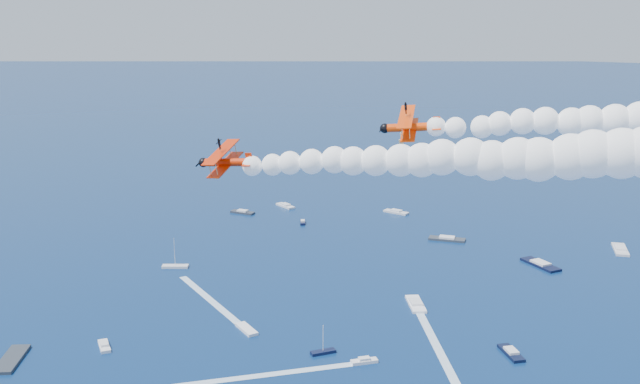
% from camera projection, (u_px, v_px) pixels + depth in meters
% --- Properties ---
extents(biplane_lead, '(9.50, 10.89, 7.21)m').
position_uv_depth(biplane_lead, '(411.00, 127.00, 94.16)').
color(biplane_lead, '#F73E05').
extents(biplane_trail, '(8.49, 9.85, 7.05)m').
position_uv_depth(biplane_trail, '(227.00, 162.00, 92.64)').
color(biplane_trail, red).
extents(smoke_trail_lead, '(50.83, 26.46, 9.25)m').
position_uv_depth(smoke_trail_lead, '(627.00, 118.00, 89.11)').
color(smoke_trail_lead, white).
extents(smoke_trail_trail, '(50.32, 16.50, 9.25)m').
position_uv_depth(smoke_trail_trail, '(433.00, 160.00, 84.89)').
color(smoke_trail_trail, white).
extents(spectator_boats, '(211.45, 182.32, 0.70)m').
position_uv_depth(spectator_boats, '(457.00, 309.00, 189.97)').
color(spectator_boats, white).
rests_on(spectator_boats, ground).
extents(boat_wakes, '(88.13, 57.24, 0.04)m').
position_uv_depth(boat_wakes, '(299.00, 337.00, 174.55)').
color(boat_wakes, white).
rests_on(boat_wakes, ground).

